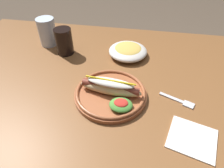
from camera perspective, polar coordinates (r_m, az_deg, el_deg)
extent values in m
plane|color=brown|center=(1.37, -1.42, -22.29)|extent=(8.00, 8.00, 0.00)
cube|color=brown|center=(0.79, -2.28, 1.60)|extent=(1.43, 0.85, 0.04)
cylinder|color=brown|center=(1.48, -23.43, 1.33)|extent=(0.06, 0.06, 0.70)
cylinder|color=brown|center=(1.36, 28.16, -4.54)|extent=(0.06, 0.06, 0.70)
cylinder|color=#9E5633|center=(0.68, -0.43, -3.03)|extent=(0.25, 0.25, 0.02)
torus|color=#9E5633|center=(0.67, -0.44, -2.30)|extent=(0.24, 0.24, 0.01)
ellipsoid|color=#E0C184|center=(0.66, -0.45, -1.30)|extent=(0.22, 0.07, 0.04)
cylinder|color=brown|center=(0.66, -0.45, -0.80)|extent=(0.20, 0.05, 0.03)
ellipsoid|color=silver|center=(0.65, -0.46, 0.39)|extent=(0.16, 0.06, 0.02)
cylinder|color=yellow|center=(0.64, -0.46, 1.06)|extent=(0.17, 0.02, 0.01)
ellipsoid|color=#4C8C38|center=(0.62, 2.61, -6.10)|extent=(0.08, 0.06, 0.02)
ellipsoid|color=red|center=(0.61, 2.64, -5.47)|extent=(0.05, 0.04, 0.01)
cube|color=silver|center=(0.71, 16.92, -3.85)|extent=(0.08, 0.04, 0.00)
cube|color=silver|center=(0.70, 21.44, -5.64)|extent=(0.04, 0.04, 0.00)
cylinder|color=black|center=(0.90, -13.79, 11.97)|extent=(0.07, 0.07, 0.12)
cylinder|color=silver|center=(0.99, -18.33, 14.25)|extent=(0.08, 0.08, 0.13)
ellipsoid|color=silver|center=(0.88, 4.65, 9.53)|extent=(0.17, 0.17, 0.04)
ellipsoid|color=gold|center=(0.87, 4.70, 10.31)|extent=(0.12, 0.12, 0.02)
cube|color=white|center=(0.62, 22.32, -14.47)|extent=(0.16, 0.15, 0.00)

